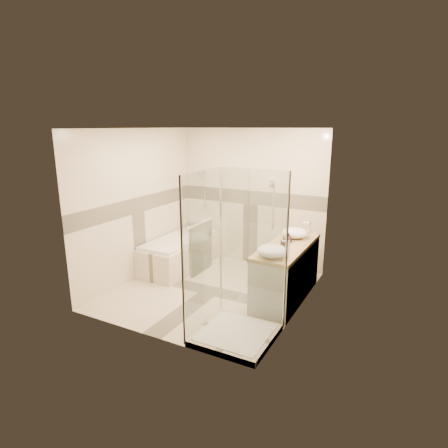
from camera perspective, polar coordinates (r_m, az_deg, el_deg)
The scene contains 12 objects.
room at distance 5.60m, azimuth -1.54°, elevation 1.57°, with size 2.82×3.02×2.52m.
bathtub at distance 6.94m, azimuth -6.71°, elevation -4.09°, with size 0.75×1.70×0.56m.
vanity at distance 5.70m, azimuth 9.47°, elevation -7.20°, with size 0.58×1.62×0.85m.
shower_enclosure at distance 4.69m, azimuth 0.98°, elevation -10.93°, with size 0.96×0.93×2.04m.
vessel_sink_near at distance 5.91m, azimuth 10.74°, elevation -1.29°, with size 0.40×0.40×0.16m, color white.
vessel_sink_far at distance 5.00m, azimuth 7.32°, elevation -4.08°, with size 0.41×0.41×0.16m, color white.
faucet_near at distance 5.83m, azimuth 12.80°, elevation -0.77°, with size 0.12×0.03×0.28m.
faucet_far at distance 4.91m, azimuth 9.72°, elevation -3.68°, with size 0.11×0.03×0.26m.
amenity_bottle_a at distance 5.42m, azimuth 9.07°, elevation -2.72°, with size 0.07×0.07×0.15m, color black.
amenity_bottle_b at distance 5.63m, azimuth 9.81°, elevation -2.11°, with size 0.12×0.12×0.15m, color black.
folded_towels at distance 6.13m, azimuth 11.36°, elevation -1.17°, with size 0.13×0.22×0.07m, color white.
rolled_towel at distance 7.41m, azimuth -3.20°, elevation -0.38°, with size 0.09×0.09×0.20m, color white.
Camera 1 is at (2.73, -4.74, 2.54)m, focal length 30.00 mm.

